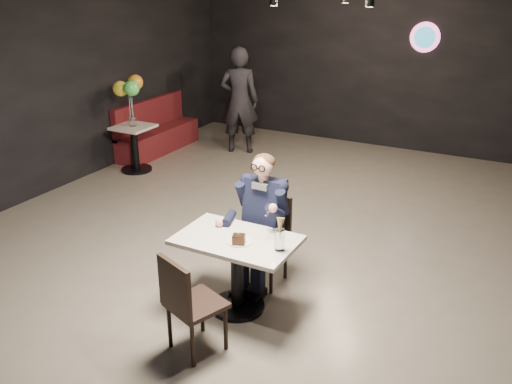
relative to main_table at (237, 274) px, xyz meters
The scene contains 16 objects.
floor 1.50m from the main_table, 108.52° to the left, with size 9.00×9.00×0.00m, color slate.
wall_sign 6.08m from the main_table, 86.68° to the left, with size 0.50×0.06×0.50m, color pink, non-canonical shape.
main_table is the anchor object (origin of this frame).
chair_far 0.56m from the main_table, 90.00° to the left, with size 0.42×0.46×0.92m, color black.
chair_near 0.69m from the main_table, 90.00° to the right, with size 0.42×0.46×0.92m, color black.
seated_man 0.65m from the main_table, 90.00° to the left, with size 0.60×0.80×1.44m, color black.
dessert_plate 0.39m from the main_table, 40.87° to the right, with size 0.23×0.23×0.01m, color white.
cake_slice 0.45m from the main_table, 51.56° to the right, with size 0.11×0.09×0.08m, color black.
mint_leaf 0.49m from the main_table, 65.69° to the right, with size 0.06×0.04×0.01m, color green.
sundae_glass 0.65m from the main_table, ahead, with size 0.09×0.09×0.20m, color silver.
wafer_cone 0.78m from the main_table, ahead, with size 0.07×0.07×0.14m, color tan.
booth_bench 5.20m from the main_table, 135.52° to the left, with size 0.47×1.86×0.93m, color #4E101A.
side_table 4.32m from the main_table, 142.22° to the left, with size 0.57×0.57×0.71m, color silver.
balloon_vase 4.34m from the main_table, 142.22° to the left, with size 0.11×0.11×0.16m, color silver.
balloon_bunch 4.41m from the main_table, 142.22° to the left, with size 0.44×0.44×0.72m, color yellow.
passerby 5.00m from the main_table, 119.21° to the left, with size 0.68×0.45×1.86m, color black.
Camera 1 is at (2.69, -5.21, 3.00)m, focal length 38.00 mm.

